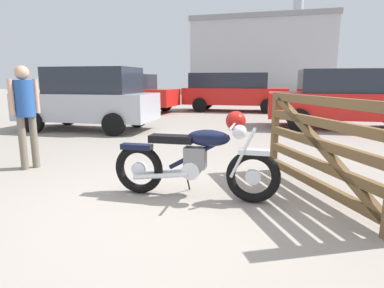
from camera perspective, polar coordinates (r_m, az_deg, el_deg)
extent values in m
plane|color=gray|center=(3.86, -4.83, -10.81)|extent=(80.00, 80.00, 0.00)
torus|color=black|center=(3.92, 10.62, -5.63)|extent=(0.64, 0.12, 0.64)
cylinder|color=silver|center=(3.92, 10.62, -5.63)|extent=(0.18, 0.08, 0.18)
torus|color=black|center=(4.24, -9.26, -4.33)|extent=(0.64, 0.12, 0.64)
cylinder|color=silver|center=(4.24, -9.26, -4.33)|extent=(0.18, 0.08, 0.18)
cube|color=silver|center=(3.85, 10.78, -1.35)|extent=(0.36, 0.13, 0.06)
cube|color=black|center=(4.18, -9.64, -0.47)|extent=(0.40, 0.14, 0.07)
cylinder|color=silver|center=(3.93, 9.00, -1.27)|extent=(0.29, 0.04, 0.58)
cylinder|color=silver|center=(3.79, 8.81, -1.75)|extent=(0.29, 0.04, 0.58)
sphere|color=silver|center=(3.82, 8.33, 2.09)|extent=(0.17, 0.17, 0.17)
cylinder|color=silver|center=(3.82, 7.16, 3.18)|extent=(0.04, 0.62, 0.03)
sphere|color=#B21914|center=(4.11, 7.64, 4.01)|extent=(0.25, 0.25, 0.25)
cylinder|color=black|center=(3.94, 1.19, -1.48)|extent=(0.76, 0.07, 0.47)
ellipsoid|color=black|center=(3.88, 2.88, 1.05)|extent=(0.52, 0.23, 0.20)
cube|color=black|center=(4.00, -3.62, 0.90)|extent=(0.54, 0.21, 0.09)
cube|color=slate|center=(3.97, 0.57, -2.41)|extent=(0.26, 0.18, 0.26)
cylinder|color=silver|center=(4.01, 0.01, -4.46)|extent=(0.22, 0.20, 0.22)
cylinder|color=silver|center=(4.23, -4.70, -4.81)|extent=(0.70, 0.07, 0.14)
cylinder|color=silver|center=(4.05, -5.59, -5.56)|extent=(0.70, 0.07, 0.14)
cylinder|color=black|center=(4.25, -0.77, -6.37)|extent=(0.02, 0.24, 0.33)
cube|color=brown|center=(5.30, 14.29, 2.25)|extent=(0.12, 0.12, 1.20)
cube|color=brown|center=(4.41, 21.12, -6.64)|extent=(1.12, 2.20, 0.11)
cube|color=brown|center=(4.34, 21.36, -3.36)|extent=(1.12, 2.20, 0.11)
cube|color=brown|center=(4.28, 21.60, 0.00)|extent=(1.12, 2.20, 0.11)
cube|color=brown|center=(4.25, 21.86, 3.45)|extent=(1.12, 2.20, 0.11)
cube|color=brown|center=(4.22, 22.11, 6.94)|extent=(1.12, 2.20, 0.11)
cube|color=brown|center=(4.29, 21.59, -0.26)|extent=(1.03, 2.01, 1.08)
cylinder|color=#706656|center=(5.92, -27.48, 0.07)|extent=(0.12, 0.12, 0.86)
cylinder|color=#706656|center=(5.98, -25.86, 0.31)|extent=(0.12, 0.12, 0.86)
cylinder|color=#234C93|center=(5.87, -27.28, 7.11)|extent=(0.30, 0.30, 0.58)
cylinder|color=tan|center=(5.81, -29.08, 7.20)|extent=(0.08, 0.08, 0.55)
cylinder|color=tan|center=(5.93, -25.57, 7.57)|extent=(0.08, 0.08, 0.55)
sphere|color=tan|center=(5.86, -27.64, 11.00)|extent=(0.22, 0.22, 0.22)
cylinder|color=black|center=(15.26, -4.69, 6.91)|extent=(0.63, 0.25, 0.62)
cylinder|color=black|center=(13.69, -7.41, 6.36)|extent=(0.63, 0.25, 0.62)
cylinder|color=black|center=(16.46, -13.51, 6.95)|extent=(0.63, 0.25, 0.62)
cylinder|color=black|center=(15.01, -16.87, 6.40)|extent=(0.63, 0.25, 0.62)
cube|color=red|center=(15.03, -10.79, 8.06)|extent=(4.32, 2.05, 0.72)
cube|color=#232833|center=(15.01, -10.88, 10.65)|extent=(2.12, 1.71, 0.64)
cylinder|color=black|center=(16.25, 13.11, 6.95)|extent=(0.64, 0.21, 0.64)
cylinder|color=black|center=(14.49, 13.12, 6.47)|extent=(0.64, 0.21, 0.64)
cylinder|color=black|center=(16.51, 2.56, 7.29)|extent=(0.64, 0.21, 0.64)
cylinder|color=black|center=(14.78, 1.34, 6.85)|extent=(0.64, 0.21, 0.64)
cube|color=red|center=(15.41, 7.54, 8.31)|extent=(4.70, 1.76, 0.74)
cube|color=#232833|center=(15.43, 6.48, 10.97)|extent=(3.50, 1.60, 0.68)
cylinder|color=black|center=(9.70, 18.19, 3.99)|extent=(0.64, 0.21, 0.64)
cylinder|color=black|center=(11.44, 17.35, 5.06)|extent=(0.64, 0.21, 0.64)
cube|color=red|center=(10.78, 25.85, 6.09)|extent=(4.71, 1.79, 0.74)
cube|color=#232833|center=(10.83, 27.74, 9.71)|extent=(3.51, 1.62, 0.68)
cylinder|color=black|center=(10.00, -26.04, 3.50)|extent=(0.60, 0.19, 0.60)
cylinder|color=black|center=(11.31, -20.90, 4.67)|extent=(0.60, 0.19, 0.60)
cylinder|color=black|center=(8.71, -13.56, 3.35)|extent=(0.60, 0.19, 0.60)
cylinder|color=black|center=(10.20, -9.52, 4.61)|extent=(0.60, 0.19, 0.60)
cube|color=#ADB2BC|center=(9.95, -17.84, 6.27)|extent=(3.91, 1.66, 0.76)
cube|color=#232833|center=(9.80, -16.81, 10.60)|extent=(2.41, 1.53, 0.72)
cube|color=#B2B2B7|center=(41.31, 12.42, 14.11)|extent=(15.11, 14.40, 7.43)
cube|color=gray|center=(41.71, 12.66, 19.55)|extent=(15.42, 14.71, 0.50)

